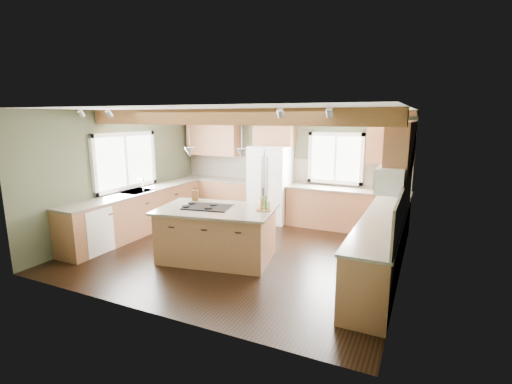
% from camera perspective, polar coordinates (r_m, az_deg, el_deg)
% --- Properties ---
extents(floor, '(5.60, 5.60, 0.00)m').
position_cam_1_polar(floor, '(7.07, -2.38, -8.99)').
color(floor, black).
rests_on(floor, ground).
extents(ceiling, '(5.60, 5.60, 0.00)m').
position_cam_1_polar(ceiling, '(6.62, -2.58, 12.59)').
color(ceiling, silver).
rests_on(ceiling, wall_back).
extents(wall_back, '(5.60, 0.00, 5.60)m').
position_cam_1_polar(wall_back, '(8.99, 4.95, 3.97)').
color(wall_back, '#434934').
rests_on(wall_back, ground).
extents(wall_left, '(0.00, 5.00, 5.00)m').
position_cam_1_polar(wall_left, '(8.38, -19.72, 2.78)').
color(wall_left, '#434934').
rests_on(wall_left, ground).
extents(wall_right, '(0.00, 5.00, 5.00)m').
position_cam_1_polar(wall_right, '(5.98, 22.02, -0.67)').
color(wall_right, '#434934').
rests_on(wall_right, ground).
extents(ceiling_beam, '(5.55, 0.26, 0.26)m').
position_cam_1_polar(ceiling_beam, '(6.17, -4.81, 11.43)').
color(ceiling_beam, brown).
rests_on(ceiling_beam, ceiling).
extents(soffit_trim, '(5.55, 0.20, 0.10)m').
position_cam_1_polar(soffit_trim, '(8.81, 4.86, 11.91)').
color(soffit_trim, brown).
rests_on(soffit_trim, ceiling).
extents(backsplash_back, '(5.58, 0.03, 0.58)m').
position_cam_1_polar(backsplash_back, '(8.98, 4.90, 3.39)').
color(backsplash_back, brown).
rests_on(backsplash_back, wall_back).
extents(backsplash_right, '(0.03, 3.70, 0.58)m').
position_cam_1_polar(backsplash_right, '(6.05, 21.85, -1.40)').
color(backsplash_right, brown).
rests_on(backsplash_right, wall_right).
extents(base_cab_back_left, '(2.02, 0.60, 0.88)m').
position_cam_1_polar(base_cab_back_left, '(9.63, -5.81, -0.73)').
color(base_cab_back_left, brown).
rests_on(base_cab_back_left, floor).
extents(counter_back_left, '(2.06, 0.64, 0.04)m').
position_cam_1_polar(counter_back_left, '(9.55, -5.86, 1.97)').
color(counter_back_left, '#51483B').
rests_on(counter_back_left, base_cab_back_left).
extents(base_cab_back_right, '(2.62, 0.60, 0.88)m').
position_cam_1_polar(base_cab_back_right, '(8.46, 13.64, -2.72)').
color(base_cab_back_right, brown).
rests_on(base_cab_back_right, floor).
extents(counter_back_right, '(2.66, 0.64, 0.04)m').
position_cam_1_polar(counter_back_right, '(8.37, 13.79, 0.33)').
color(counter_back_right, '#51483B').
rests_on(counter_back_right, base_cab_back_right).
extents(base_cab_left, '(0.60, 3.70, 0.88)m').
position_cam_1_polar(base_cab_left, '(8.38, -17.62, -3.09)').
color(base_cab_left, brown).
rests_on(base_cab_left, floor).
extents(counter_left, '(0.64, 3.74, 0.04)m').
position_cam_1_polar(counter_left, '(8.28, -17.81, -0.01)').
color(counter_left, '#51483B').
rests_on(counter_left, base_cab_left).
extents(base_cab_right, '(0.60, 3.70, 0.88)m').
position_cam_1_polar(base_cab_right, '(6.28, 18.70, -8.04)').
color(base_cab_right, brown).
rests_on(base_cab_right, floor).
extents(counter_right, '(0.64, 3.74, 0.04)m').
position_cam_1_polar(counter_right, '(6.15, 18.98, -3.98)').
color(counter_right, '#51483B').
rests_on(counter_right, base_cab_right).
extents(upper_cab_back_left, '(1.40, 0.35, 0.90)m').
position_cam_1_polar(upper_cab_back_left, '(9.64, -6.64, 8.33)').
color(upper_cab_back_left, brown).
rests_on(upper_cab_back_left, wall_back).
extents(upper_cab_over_fridge, '(0.96, 0.35, 0.70)m').
position_cam_1_polar(upper_cab_over_fridge, '(8.86, 2.80, 9.41)').
color(upper_cab_over_fridge, brown).
rests_on(upper_cab_over_fridge, wall_back).
extents(upper_cab_right, '(0.35, 2.20, 0.90)m').
position_cam_1_polar(upper_cab_right, '(6.80, 21.43, 6.29)').
color(upper_cab_right, brown).
rests_on(upper_cab_right, wall_right).
extents(upper_cab_back_corner, '(0.90, 0.35, 0.90)m').
position_cam_1_polar(upper_cab_back_corner, '(8.24, 19.88, 7.19)').
color(upper_cab_back_corner, brown).
rests_on(upper_cab_back_corner, wall_back).
extents(window_left, '(0.04, 1.60, 1.05)m').
position_cam_1_polar(window_left, '(8.37, -19.50, 4.52)').
color(window_left, white).
rests_on(window_left, wall_left).
extents(window_back, '(1.10, 0.04, 1.00)m').
position_cam_1_polar(window_back, '(8.61, 12.15, 5.10)').
color(window_back, white).
rests_on(window_back, wall_back).
extents(sink, '(0.50, 0.65, 0.03)m').
position_cam_1_polar(sink, '(8.28, -17.81, 0.03)').
color(sink, '#262628').
rests_on(sink, counter_left).
extents(faucet, '(0.02, 0.02, 0.28)m').
position_cam_1_polar(faucet, '(8.13, -16.94, 0.92)').
color(faucet, '#B2B2B7').
rests_on(faucet, sink).
extents(dishwasher, '(0.60, 0.60, 0.84)m').
position_cam_1_polar(dishwasher, '(7.51, -24.28, -5.33)').
color(dishwasher, white).
rests_on(dishwasher, floor).
extents(oven, '(0.60, 0.72, 0.84)m').
position_cam_1_polar(oven, '(5.08, 16.80, -12.76)').
color(oven, white).
rests_on(oven, floor).
extents(microwave, '(0.40, 0.70, 0.38)m').
position_cam_1_polar(microwave, '(5.91, 20.05, 1.79)').
color(microwave, white).
rests_on(microwave, wall_right).
extents(pendant_left, '(0.18, 0.18, 0.16)m').
position_cam_1_polar(pendant_left, '(6.48, -10.18, 6.07)').
color(pendant_left, '#B2B2B7').
rests_on(pendant_left, ceiling).
extents(pendant_right, '(0.18, 0.18, 0.16)m').
position_cam_1_polar(pendant_right, '(6.15, -2.19, 5.95)').
color(pendant_right, '#B2B2B7').
rests_on(pendant_right, ceiling).
extents(refrigerator, '(0.90, 0.74, 1.80)m').
position_cam_1_polar(refrigerator, '(8.81, 2.21, 1.21)').
color(refrigerator, white).
rests_on(refrigerator, floor).
extents(island, '(2.05, 1.47, 0.88)m').
position_cam_1_polar(island, '(6.59, -6.01, -6.53)').
color(island, brown).
rests_on(island, floor).
extents(island_top, '(2.19, 1.61, 0.04)m').
position_cam_1_polar(island_top, '(6.47, -6.10, -2.65)').
color(island_top, '#51483B').
rests_on(island_top, island).
extents(cooktop, '(0.90, 0.68, 0.02)m').
position_cam_1_polar(cooktop, '(6.52, -7.39, -2.30)').
color(cooktop, black).
rests_on(cooktop, island_top).
extents(knife_block, '(0.15, 0.14, 0.20)m').
position_cam_1_polar(knife_block, '(7.08, -9.35, -0.50)').
color(knife_block, brown).
rests_on(knife_block, island_top).
extents(utensil_crock, '(0.13, 0.13, 0.14)m').
position_cam_1_polar(utensil_crock, '(6.64, 1.10, -1.39)').
color(utensil_crock, '#423C35').
rests_on(utensil_crock, island_top).
extents(bottle_tray, '(0.32, 0.32, 0.24)m').
position_cam_1_polar(bottle_tray, '(6.25, 1.20, -1.77)').
color(bottle_tray, brown).
rests_on(bottle_tray, island_top).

